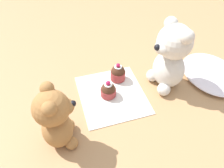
# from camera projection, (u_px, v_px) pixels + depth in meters

# --- Properties ---
(ground_plane) EXTENTS (4.00, 4.00, 0.00)m
(ground_plane) POSITION_uv_depth(u_px,v_px,m) (112.00, 95.00, 0.80)
(ground_plane) COLOR tan
(knitted_placemat) EXTENTS (0.25, 0.23, 0.01)m
(knitted_placemat) POSITION_uv_depth(u_px,v_px,m) (112.00, 94.00, 0.79)
(knitted_placemat) COLOR silver
(knitted_placemat) RESTS_ON ground_plane
(tulle_cloth) EXTENTS (0.26, 0.21, 0.03)m
(tulle_cloth) POSITION_uv_depth(u_px,v_px,m) (212.00, 73.00, 0.86)
(tulle_cloth) COLOR silver
(tulle_cloth) RESTS_ON ground_plane
(teddy_bear_cream) EXTENTS (0.13, 0.14, 0.26)m
(teddy_bear_cream) POSITION_uv_depth(u_px,v_px,m) (171.00, 58.00, 0.75)
(teddy_bear_cream) COLOR silver
(teddy_bear_cream) RESTS_ON ground_plane
(teddy_bear_tan) EXTENTS (0.11, 0.11, 0.21)m
(teddy_bear_tan) POSITION_uv_depth(u_px,v_px,m) (56.00, 119.00, 0.59)
(teddy_bear_tan) COLOR #A3703D
(teddy_bear_tan) RESTS_ON ground_plane
(cupcake_near_cream_bear) EXTENTS (0.06, 0.06, 0.07)m
(cupcake_near_cream_bear) POSITION_uv_depth(u_px,v_px,m) (118.00, 73.00, 0.83)
(cupcake_near_cream_bear) COLOR #993333
(cupcake_near_cream_bear) RESTS_ON knitted_placemat
(cupcake_near_tan_bear) EXTENTS (0.06, 0.06, 0.07)m
(cupcake_near_tan_bear) POSITION_uv_depth(u_px,v_px,m) (109.00, 91.00, 0.77)
(cupcake_near_tan_bear) COLOR #993333
(cupcake_near_tan_bear) RESTS_ON knitted_placemat
(teaspoon) EXTENTS (0.10, 0.11, 0.01)m
(teaspoon) POSITION_uv_depth(u_px,v_px,m) (163.00, 63.00, 0.92)
(teaspoon) COLOR silver
(teaspoon) RESTS_ON ground_plane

